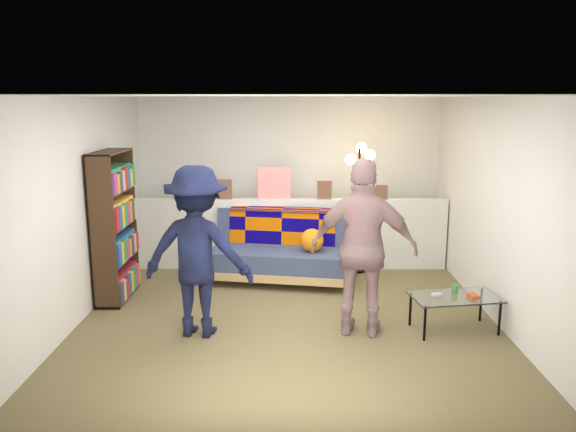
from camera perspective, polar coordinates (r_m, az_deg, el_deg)
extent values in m
plane|color=brown|center=(6.39, -0.02, -10.00)|extent=(5.00, 5.00, 0.00)
cube|color=silver|center=(8.52, 0.07, 3.87)|extent=(4.50, 0.10, 2.40)
cube|color=silver|center=(6.47, -20.38, 0.60)|extent=(0.10, 5.00, 2.40)
cube|color=silver|center=(6.44, 20.42, 0.56)|extent=(0.10, 5.00, 2.40)
cube|color=white|center=(5.94, -0.02, 12.06)|extent=(4.50, 5.00, 0.10)
cube|color=silver|center=(7.96, 0.05, -1.82)|extent=(4.45, 0.15, 1.00)
cube|color=brown|center=(7.97, -10.81, 2.46)|extent=(0.18, 0.02, 0.22)
cube|color=brown|center=(7.87, -6.52, 2.70)|extent=(0.22, 0.02, 0.28)
cube|color=white|center=(7.80, -1.42, 3.33)|extent=(0.45, 0.02, 0.45)
cube|color=brown|center=(7.83, 3.72, 2.63)|extent=(0.20, 0.02, 0.26)
cube|color=brown|center=(7.92, 9.51, 2.38)|extent=(0.16, 0.02, 0.20)
cube|color=tan|center=(7.47, -0.97, -5.51)|extent=(2.02, 1.15, 0.10)
cube|color=#364362|center=(7.38, -1.05, -4.37)|extent=(1.89, 0.99, 0.24)
cube|color=#364362|center=(7.66, -0.54, -1.44)|extent=(1.82, 0.53, 0.57)
cylinder|color=tan|center=(7.62, -7.67, -3.33)|extent=(0.23, 0.85, 0.09)
cylinder|color=tan|center=(7.29, 6.01, -3.96)|extent=(0.23, 0.85, 0.09)
cube|color=#090465|center=(7.58, -0.64, -1.57)|extent=(1.45, 0.34, 0.52)
cube|color=#090465|center=(7.65, -0.47, 0.69)|extent=(1.47, 0.48, 0.03)
sphere|color=orange|center=(7.24, 2.45, -2.47)|extent=(0.30, 0.30, 0.30)
cube|color=#331E11|center=(7.05, -18.34, -0.96)|extent=(0.02, 0.89, 1.78)
cube|color=#331E11|center=(6.60, -18.38, -1.79)|extent=(0.30, 0.02, 1.78)
cube|color=#331E11|center=(7.41, -16.27, -0.22)|extent=(0.30, 0.02, 1.78)
cube|color=#331E11|center=(6.87, -17.71, 6.22)|extent=(0.30, 0.89, 0.02)
cube|color=#331E11|center=(7.24, -16.85, -7.70)|extent=(0.30, 0.89, 0.04)
cube|color=#331E11|center=(7.10, -17.06, -4.23)|extent=(0.30, 0.85, 0.02)
cube|color=#331E11|center=(7.01, -17.27, -0.96)|extent=(0.30, 0.85, 0.02)
cube|color=#331E11|center=(6.93, -17.47, 2.39)|extent=(0.30, 0.85, 0.02)
cube|color=#AA2234|center=(7.18, -16.78, -6.37)|extent=(0.22, 0.83, 0.30)
cube|color=#2669A8|center=(7.06, -16.99, -3.00)|extent=(0.22, 0.83, 0.28)
cube|color=gold|center=(6.97, -17.19, 0.31)|extent=(0.22, 0.83, 0.30)
cube|color=#2F8252|center=(6.90, -17.40, 3.69)|extent=(0.22, 0.83, 0.28)
cylinder|color=black|center=(5.85, 13.73, -10.58)|extent=(0.03, 0.03, 0.36)
cylinder|color=black|center=(6.19, 20.70, -9.75)|extent=(0.03, 0.03, 0.36)
cylinder|color=black|center=(6.19, 12.32, -9.26)|extent=(0.03, 0.03, 0.36)
cylinder|color=black|center=(6.51, 19.00, -8.56)|extent=(0.03, 0.03, 0.36)
cube|color=silver|center=(6.11, 16.61, -7.89)|extent=(0.96, 0.63, 0.02)
cube|color=silver|center=(6.07, 14.91, -7.70)|extent=(0.11, 0.06, 0.03)
cube|color=#CB4C23|center=(6.11, 18.29, -7.73)|extent=(0.11, 0.14, 0.04)
cylinder|color=#3A8B3A|center=(6.20, 16.59, -7.07)|extent=(0.07, 0.07, 0.09)
cylinder|color=black|center=(7.99, 6.98, -5.47)|extent=(0.28, 0.28, 0.03)
cylinder|color=black|center=(7.78, 7.13, 0.49)|extent=(0.04, 0.04, 1.72)
sphere|color=#FFC672|center=(7.73, 6.37, 5.75)|extent=(0.14, 0.14, 0.14)
sphere|color=#FFC672|center=(7.63, 8.34, 6.16)|extent=(0.14, 0.14, 0.14)
sphere|color=#FFC672|center=(7.78, 7.47, 6.88)|extent=(0.14, 0.14, 0.14)
imported|color=black|center=(5.72, -9.20, -3.60)|extent=(1.20, 0.80, 1.74)
imported|color=tan|center=(5.67, 7.70, -3.29)|extent=(1.13, 0.64, 1.81)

